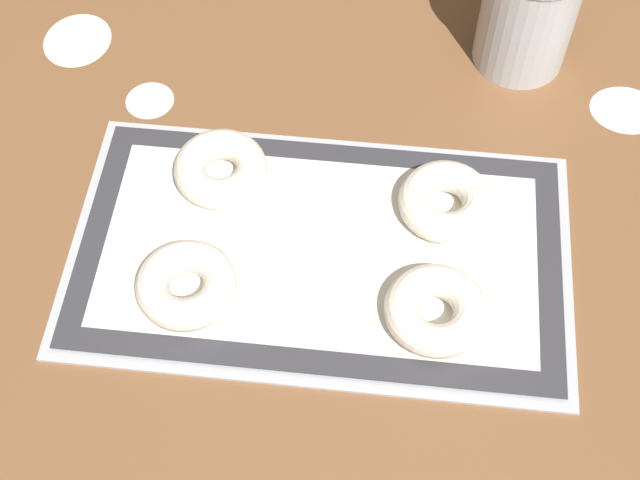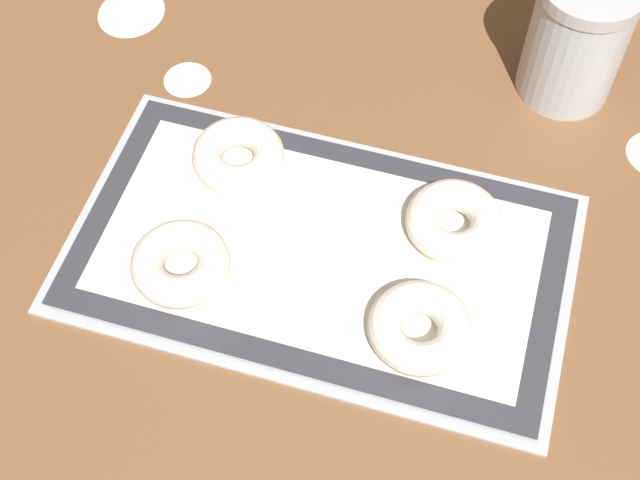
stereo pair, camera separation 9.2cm
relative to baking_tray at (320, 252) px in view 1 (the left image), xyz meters
name	(u,v)px [view 1 (the left image)]	position (x,y,z in m)	size (l,w,h in m)	color
ground_plane	(310,265)	(-0.01, -0.01, 0.00)	(2.80, 2.80, 0.00)	brown
baking_tray	(320,252)	(0.00, 0.00, 0.00)	(0.54, 0.31, 0.01)	#B2B5BA
baking_mat	(320,250)	(0.00, 0.00, 0.01)	(0.52, 0.29, 0.00)	#333338
bagel_front_left	(186,285)	(-0.13, -0.07, 0.02)	(0.10, 0.10, 0.04)	silver
bagel_front_right	(435,310)	(0.12, -0.07, 0.02)	(0.10, 0.10, 0.04)	silver
bagel_back_left	(221,169)	(-0.12, 0.08, 0.02)	(0.10, 0.10, 0.04)	silver
bagel_back_right	(446,202)	(0.13, 0.06, 0.02)	(0.10, 0.10, 0.04)	silver
flour_canister	(529,8)	(0.22, 0.32, 0.08)	(0.12, 0.12, 0.16)	silver
flour_patch_near	(150,100)	(-0.23, 0.20, 0.00)	(0.06, 0.06, 0.00)	white
flour_patch_far	(626,109)	(0.35, 0.24, 0.00)	(0.09, 0.08, 0.00)	white
flour_patch_side	(77,39)	(-0.34, 0.29, 0.00)	(0.09, 0.10, 0.00)	white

